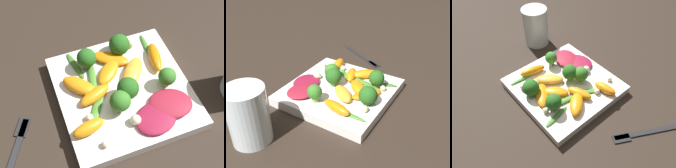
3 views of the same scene
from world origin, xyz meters
The scene contains 27 objects.
ground_plane centered at (0.00, 0.00, 0.00)m, with size 2.40×2.40×0.00m, color #2D231C.
plate centered at (0.00, 0.00, 0.01)m, with size 0.24×0.24×0.02m.
drinking_glass centered at (0.07, 0.22, 0.06)m, with size 0.08×0.08×0.12m.
fork centered at (0.05, -0.22, 0.00)m, with size 0.16×0.10×0.01m.
radicchio_leaf_0 centered at (0.08, 0.03, 0.03)m, with size 0.08×0.09×0.01m.
radicchio_leaf_1 centered at (0.06, 0.06, 0.03)m, with size 0.08×0.09×0.01m.
orange_segment_0 centered at (-0.03, -0.08, 0.03)m, with size 0.07×0.07×0.02m.
orange_segment_1 centered at (-0.04, 0.08, 0.03)m, with size 0.07×0.04×0.02m.
orange_segment_2 centered at (-0.04, -0.02, 0.03)m, with size 0.07×0.07×0.02m.
orange_segment_3 centered at (0.00, -0.06, 0.03)m, with size 0.04×0.07×0.02m.
orange_segment_4 centered at (-0.07, 0.00, 0.03)m, with size 0.07×0.08×0.01m.
orange_segment_5 centered at (0.06, -0.09, 0.03)m, with size 0.03×0.06×0.02m.
orange_segment_6 centered at (-0.03, 0.03, 0.03)m, with size 0.07×0.07×0.02m.
broccoli_floret_0 centered at (-0.07, -0.05, 0.05)m, with size 0.04×0.04×0.05m.
broccoli_floret_1 centered at (0.04, -0.02, 0.05)m, with size 0.04×0.04×0.04m.
broccoli_floret_2 centered at (-0.09, 0.02, 0.05)m, with size 0.04×0.04×0.04m.
broccoli_floret_3 centered at (0.02, 0.00, 0.05)m, with size 0.04×0.04×0.05m.
broccoli_floret_4 centered at (0.02, 0.08, 0.05)m, with size 0.03×0.03×0.04m.
arugula_sprig_0 centered at (-0.08, -0.07, 0.03)m, with size 0.07×0.03×0.00m.
arugula_sprig_1 centered at (-0.04, -0.05, 0.03)m, with size 0.09×0.03×0.01m.
arugula_sprig_2 centered at (-0.07, 0.08, 0.03)m, with size 0.09×0.02×0.01m.
arugula_sprig_3 centered at (0.02, -0.06, 0.03)m, with size 0.08×0.06×0.01m.
macadamia_nut_0 centered at (0.09, -0.07, 0.03)m, with size 0.01×0.01×0.01m.
macadamia_nut_1 centered at (0.07, -0.01, 0.03)m, with size 0.02×0.02×0.02m.
macadamia_nut_2 centered at (-0.09, -0.04, 0.03)m, with size 0.01×0.01×0.01m.
macadamia_nut_3 centered at (-0.09, 0.05, 0.03)m, with size 0.02×0.02×0.02m.
macadamia_nut_4 centered at (0.04, -0.08, 0.03)m, with size 0.01×0.01×0.01m.
Camera 2 is at (-0.28, 0.46, 0.37)m, focal length 42.00 mm.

